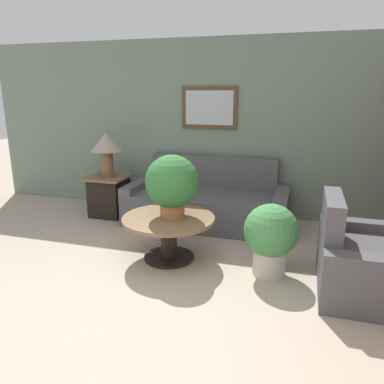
% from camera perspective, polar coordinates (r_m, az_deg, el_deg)
% --- Properties ---
extents(ground_plane, '(20.00, 20.00, 0.00)m').
position_cam_1_polar(ground_plane, '(3.29, -12.04, -19.64)').
color(ground_plane, tan).
extents(wall_back, '(7.46, 0.09, 2.60)m').
position_cam_1_polar(wall_back, '(5.72, 2.73, 9.66)').
color(wall_back, slate).
rests_on(wall_back, ground_plane).
extents(couch_main, '(2.26, 0.99, 0.92)m').
position_cam_1_polar(couch_main, '(5.39, 2.33, -1.72)').
color(couch_main, '#4C4C51').
rests_on(couch_main, ground_plane).
extents(armchair, '(1.00, 1.12, 0.92)m').
position_cam_1_polar(armchair, '(3.96, 25.56, -9.81)').
color(armchair, '#4C4C51').
rests_on(armchair, ground_plane).
extents(coffee_table, '(1.04, 1.04, 0.50)m').
position_cam_1_polar(coffee_table, '(4.22, -3.58, -5.59)').
color(coffee_table, black).
rests_on(coffee_table, ground_plane).
extents(side_table, '(0.57, 0.57, 0.61)m').
position_cam_1_polar(side_table, '(5.84, -12.50, -0.50)').
color(side_table, black).
rests_on(side_table, ground_plane).
extents(table_lamp, '(0.47, 0.47, 0.64)m').
position_cam_1_polar(table_lamp, '(5.69, -12.94, 6.80)').
color(table_lamp, brown).
rests_on(table_lamp, side_table).
extents(potted_plant_on_table, '(0.59, 0.59, 0.69)m').
position_cam_1_polar(potted_plant_on_table, '(4.10, -3.07, 1.34)').
color(potted_plant_on_table, '#9E6B42').
rests_on(potted_plant_on_table, coffee_table).
extents(potted_plant_floor, '(0.56, 0.56, 0.76)m').
position_cam_1_polar(potted_plant_floor, '(3.93, 11.90, -6.53)').
color(potted_plant_floor, beige).
rests_on(potted_plant_floor, ground_plane).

